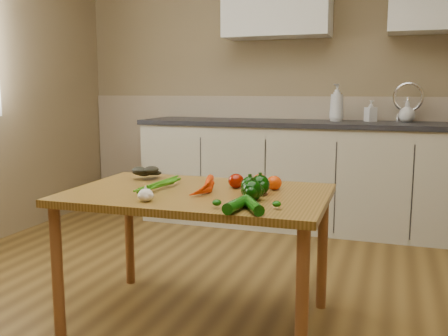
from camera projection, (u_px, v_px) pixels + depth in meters
name	position (u px, v px, depth m)	size (l,w,h in m)	color
room	(191.00, 70.00, 2.28)	(4.04, 5.04, 2.64)	brown
counter_run	(307.00, 174.00, 4.22)	(2.84, 0.64, 1.14)	#B3AE95
table	(198.00, 206.00, 2.44)	(1.27, 0.83, 0.67)	olive
soap_bottle_a	(337.00, 103.00, 4.13)	(0.12, 0.12, 0.31)	silver
soap_bottle_b	(371.00, 111.00, 4.08)	(0.08, 0.08, 0.17)	silver
soap_bottle_c	(407.00, 112.00, 4.01)	(0.13, 0.13, 0.17)	silver
carrot_bunch	(190.00, 186.00, 2.41)	(0.23, 0.18, 0.06)	red
leafy_greens	(153.00, 171.00, 2.76)	(0.18, 0.16, 0.09)	black
garlic_bulb	(146.00, 195.00, 2.20)	(0.07, 0.07, 0.06)	white
pepper_a	(250.00, 186.00, 2.35)	(0.08, 0.08, 0.08)	black
pepper_b	(260.00, 185.00, 2.35)	(0.09, 0.09, 0.09)	black
pepper_c	(252.00, 190.00, 2.22)	(0.09, 0.09, 0.09)	black
tomato_a	(236.00, 181.00, 2.50)	(0.08, 0.08, 0.07)	#801102
tomato_b	(260.00, 181.00, 2.52)	(0.07, 0.07, 0.07)	#DA3B05
tomato_c	(274.00, 183.00, 2.46)	(0.08, 0.08, 0.07)	#DA3B05
zucchini_a	(252.00, 205.00, 2.03)	(0.05, 0.05, 0.21)	#0B4307
zucchini_b	(236.00, 205.00, 2.04)	(0.05, 0.05, 0.18)	#0B4307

